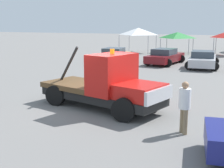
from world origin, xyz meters
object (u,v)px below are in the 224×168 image
object	(u,v)px
person_near_truck	(185,104)
parked_car_silver	(203,59)
parked_car_tan	(114,56)
parked_car_maroon	(165,57)
canopy_tent_white	(138,31)
tow_truck	(107,86)
canopy_tent_green	(177,35)

from	to	relation	value
person_near_truck	parked_car_silver	xyz separation A→B (m)	(-1.28, 15.69, -0.34)
parked_car_tan	person_near_truck	bearing A→B (deg)	-155.58
parked_car_maroon	parked_car_tan	bearing A→B (deg)	110.18
person_near_truck	parked_car_maroon	size ratio (longest dim) A/B	0.34
parked_car_tan	parked_car_silver	world-z (taller)	same
parked_car_tan	canopy_tent_white	size ratio (longest dim) A/B	1.40
person_near_truck	canopy_tent_white	xyz separation A→B (m)	(-9.94, 25.69, 1.49)
canopy_tent_white	parked_car_maroon	bearing A→B (deg)	-59.41
parked_car_silver	canopy_tent_white	xyz separation A→B (m)	(-8.65, 10.00, 1.83)
parked_car_tan	tow_truck	bearing A→B (deg)	-163.85
canopy_tent_green	parked_car_silver	bearing A→B (deg)	-68.82
parked_car_tan	canopy_tent_green	world-z (taller)	canopy_tent_green
person_near_truck	canopy_tent_green	bearing A→B (deg)	65.97
parked_car_maroon	parked_car_silver	distance (m)	3.37
tow_truck	canopy_tent_white	world-z (taller)	canopy_tent_white
person_near_truck	parked_car_maroon	distance (m)	17.17
parked_car_tan	canopy_tent_white	xyz separation A→B (m)	(-1.10, 10.08, 1.83)
person_near_truck	parked_car_tan	size ratio (longest dim) A/B	0.34
person_near_truck	canopy_tent_green	xyz separation A→B (m)	(-5.47, 26.48, 1.09)
parked_car_maroon	parked_car_silver	size ratio (longest dim) A/B	1.01
tow_truck	parked_car_silver	world-z (taller)	tow_truck
tow_truck	parked_car_silver	xyz separation A→B (m)	(2.15, 13.98, -0.32)
parked_car_maroon	parked_car_silver	xyz separation A→B (m)	(3.26, -0.87, 0.00)
parked_car_maroon	canopy_tent_green	xyz separation A→B (m)	(-0.92, 9.92, 1.43)
person_near_truck	parked_car_tan	distance (m)	17.94
person_near_truck	parked_car_tan	xyz separation A→B (m)	(-8.84, 15.61, -0.34)
person_near_truck	tow_truck	bearing A→B (deg)	117.87
parked_car_maroon	parked_car_silver	world-z (taller)	same
tow_truck	canopy_tent_white	xyz separation A→B (m)	(-6.51, 23.98, 1.51)
parked_car_maroon	canopy_tent_white	size ratio (longest dim) A/B	1.43
person_near_truck	canopy_tent_white	bearing A→B (deg)	75.46
parked_car_tan	parked_car_silver	bearing A→B (deg)	-94.52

